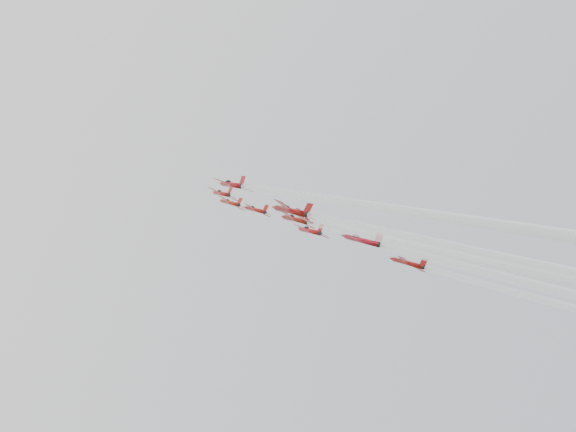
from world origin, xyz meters
TOP-DOWN VIEW (x-y plane):
  - jet_lead at (-3.12, 23.20)m, footprint 8.69×10.90m
  - jet_row2_left at (-14.12, 10.03)m, footprint 8.41×10.55m
  - jet_row2_center at (-1.28, 13.85)m, footprint 8.50×10.66m
  - jet_row2_right at (12.91, 9.17)m, footprint 10.53×13.21m
  - jet_center at (-1.03, -40.90)m, footprint 9.69×88.11m
  - jet_rear_farleft at (-26.07, -47.74)m, footprint 8.65×78.71m
  - jet_rear_left at (-11.07, -55.34)m, footprint 10.60×96.46m
  - jet_rear_right at (6.51, -55.80)m, footprint 10.05×91.38m

SIDE VIEW (x-z plane):
  - jet_rear_right at x=6.51m, z-range 87.51..149.51m
  - jet_rear_left at x=-11.07m, z-range 86.10..151.55m
  - jet_rear_farleft at x=-26.07m, z-range 97.22..150.63m
  - jet_center at x=-1.03m, z-range 98.63..158.41m
  - jet_row2_right at x=12.91m, z-range 157.60..166.91m
  - jet_row2_left at x=-14.12m, z-range 159.09..166.53m
  - jet_row2_center at x=-1.28m, z-range 161.63..169.13m
  - jet_lead at x=-3.12m, z-range 167.83..175.50m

